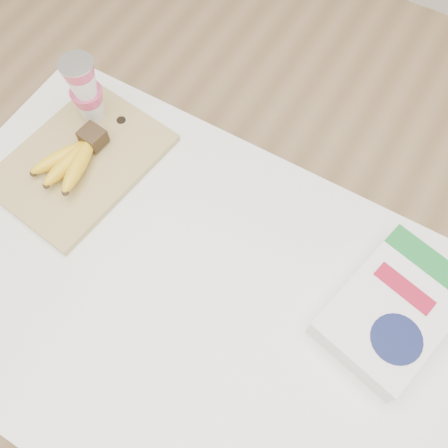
# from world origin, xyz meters

# --- Properties ---
(room) EXTENTS (4.00, 4.00, 4.00)m
(room) POSITION_xyz_m (0.00, 0.00, 1.35)
(room) COLOR tan
(room) RESTS_ON ground
(table) EXTENTS (1.07, 0.71, 0.80)m
(table) POSITION_xyz_m (0.00, 0.00, 0.40)
(table) COLOR white
(table) RESTS_ON ground
(cutting_board) EXTENTS (0.29, 0.37, 0.02)m
(cutting_board) POSITION_xyz_m (-0.32, 0.13, 0.81)
(cutting_board) COLOR tan
(cutting_board) RESTS_ON table
(bananas) EXTENTS (0.12, 0.17, 0.05)m
(bananas) POSITION_xyz_m (-0.32, 0.12, 0.84)
(bananas) COLOR #382816
(bananas) RESTS_ON cutting_board
(yogurt_stack) EXTENTS (0.07, 0.07, 0.16)m
(yogurt_stack) POSITION_xyz_m (-0.36, 0.24, 0.91)
(yogurt_stack) COLOR white
(yogurt_stack) RESTS_ON cutting_board
(cereal_box) EXTENTS (0.23, 0.29, 0.06)m
(cereal_box) POSITION_xyz_m (0.36, 0.16, 0.83)
(cereal_box) COLOR white
(cereal_box) RESTS_ON table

